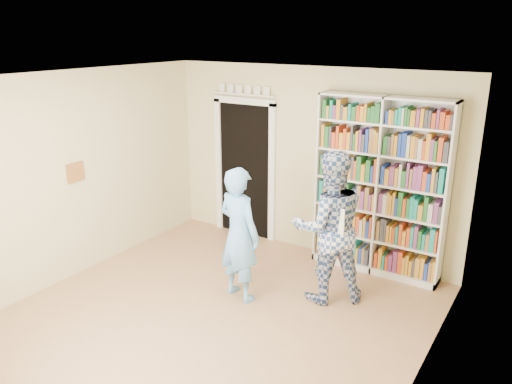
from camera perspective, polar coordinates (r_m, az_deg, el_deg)
floor at (r=5.83m, az=-5.89°, el=-14.89°), size 5.00×5.00×0.00m
ceiling at (r=4.93m, az=-6.91°, el=12.53°), size 5.00×5.00×0.00m
wall_back at (r=7.25m, az=6.08°, el=3.45°), size 4.50×0.00×4.50m
wall_left at (r=6.81m, az=-21.31°, el=1.34°), size 0.00×5.00×5.00m
wall_right at (r=4.29m, az=18.07°, el=-7.90°), size 0.00×5.00×5.00m
bookshelf at (r=6.74m, az=14.00°, el=0.61°), size 1.74×0.33×2.39m
doorway at (r=7.81m, az=-1.26°, el=3.32°), size 1.10×0.08×2.43m
wall_art at (r=6.90m, az=-19.94°, el=2.13°), size 0.03×0.25×0.25m
man_blue at (r=5.99m, az=-1.94°, el=-4.85°), size 0.68×0.52×1.67m
man_plaid at (r=5.98m, az=8.32°, el=-4.01°), size 1.15×1.13×1.87m
paper_sheet at (r=5.71m, az=9.11°, el=-3.26°), size 0.23×0.07×0.33m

